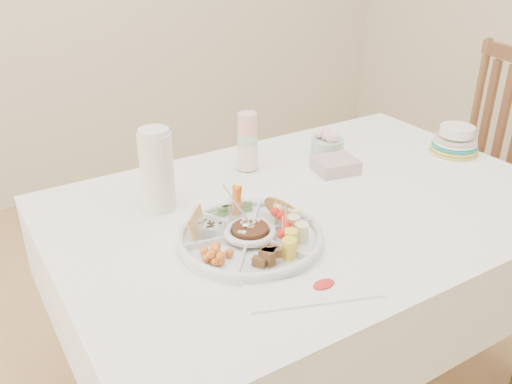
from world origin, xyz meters
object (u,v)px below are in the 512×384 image
chair (462,165)px  plate_stack (456,138)px  dining_table (307,302)px  party_tray (250,235)px  thermos (157,169)px

chair → plate_stack: size_ratio=6.09×
dining_table → party_tray: (-0.28, -0.10, 0.40)m
dining_table → thermos: thermos is taller
chair → plate_stack: (-0.41, -0.25, 0.29)m
party_tray → chair: bearing=15.7°
dining_table → plate_stack: 0.80m
dining_table → chair: 1.13m
party_tray → plate_stack: size_ratio=2.22×
chair → party_tray: size_ratio=2.74×
thermos → plate_stack: size_ratio=1.47×
dining_table → chair: bearing=14.8°
dining_table → chair: size_ratio=1.46×
chair → dining_table: bearing=-152.5°
plate_stack → chair: bearing=31.2°
dining_table → thermos: bearing=152.9°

